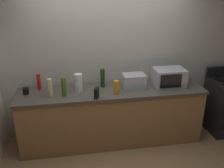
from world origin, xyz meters
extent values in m
plane|color=#A87F51|center=(0.00, 0.00, 0.00)|extent=(8.00, 8.00, 0.00)
cube|color=beige|center=(0.00, 0.81, 1.35)|extent=(6.40, 0.10, 2.70)
cube|color=#B27F4C|center=(0.00, 0.40, 0.43)|extent=(2.80, 0.60, 0.86)
cube|color=#514C42|center=(0.00, 0.40, 0.88)|extent=(2.84, 0.64, 0.04)
cube|color=black|center=(2.00, 0.68, 0.99)|extent=(0.60, 0.04, 0.18)
cylinder|color=black|center=(1.87, 0.52, 0.91)|extent=(0.18, 0.18, 0.02)
cube|color=#B7BABF|center=(0.92, 0.45, 1.04)|extent=(0.48, 0.34, 0.27)
cube|color=black|center=(0.88, 0.28, 1.04)|extent=(0.34, 0.01, 0.21)
cube|color=#B7BABF|center=(0.35, 0.46, 1.01)|extent=(0.34, 0.26, 0.21)
cylinder|color=white|center=(-0.50, 0.45, 1.04)|extent=(0.12, 0.12, 0.27)
cube|color=black|center=(-0.26, 0.17, 0.98)|extent=(0.09, 0.12, 0.15)
cylinder|color=beige|center=(-0.90, 0.33, 1.03)|extent=(0.07, 0.07, 0.26)
cylinder|color=red|center=(-1.09, 0.61, 1.02)|extent=(0.06, 0.06, 0.24)
cylinder|color=orange|center=(0.04, 0.27, 1.00)|extent=(0.08, 0.08, 0.20)
cylinder|color=#4C6B19|center=(-0.71, 0.32, 1.04)|extent=(0.07, 0.07, 0.28)
cylinder|color=#1E3F19|center=(-0.12, 0.56, 1.05)|extent=(0.07, 0.07, 0.29)
cylinder|color=black|center=(-1.26, 0.47, 0.95)|extent=(0.09, 0.09, 0.10)
camera|label=1|loc=(-0.57, -2.93, 2.37)|focal=38.92mm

